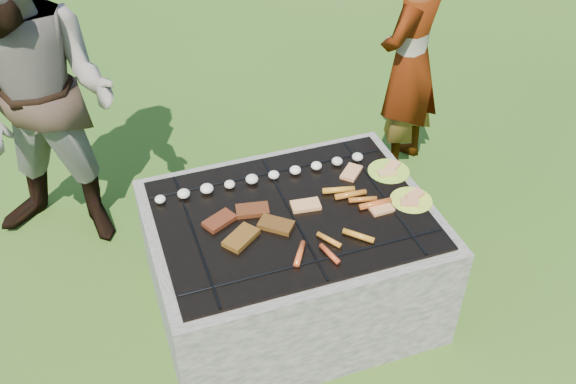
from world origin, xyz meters
name	(u,v)px	position (x,y,z in m)	size (l,w,h in m)	color
lawn	(291,303)	(0.00, 0.00, 0.00)	(60.00, 60.00, 0.00)	#204A12
fire_pit	(291,264)	(0.00, 0.00, 0.28)	(1.30, 1.00, 0.62)	#A49E92
mushrooms	(261,177)	(-0.06, 0.28, 0.63)	(1.05, 0.06, 0.04)	#EBE4C7
pork_slabs	(248,224)	(-0.21, -0.01, 0.62)	(0.40, 0.30, 0.02)	brown
sausages	(346,216)	(0.22, -0.11, 0.63)	(0.57, 0.47, 0.03)	orange
bread_on_grate	(339,194)	(0.25, 0.05, 0.62)	(0.44, 0.40, 0.02)	tan
plate_far	(389,171)	(0.56, 0.14, 0.61)	(0.22, 0.22, 0.03)	#E4FF3C
plate_near	(411,200)	(0.56, -0.09, 0.61)	(0.22, 0.22, 0.03)	#F9FF3C
cook	(410,62)	(1.07, 0.92, 0.74)	(0.54, 0.35, 1.47)	#A59B89
bystander	(39,103)	(-1.00, 0.93, 0.87)	(0.84, 0.66, 1.74)	gray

